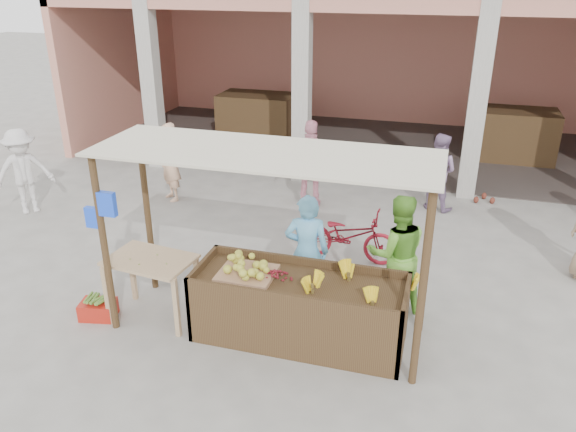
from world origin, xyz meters
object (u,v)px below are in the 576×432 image
(side_table, at_px, (151,268))
(motorcycle, at_px, (348,234))
(vendor_green, at_px, (397,251))
(red_crate, at_px, (98,309))
(vendor_blue, at_px, (307,248))
(fruit_stall, at_px, (299,310))

(side_table, relative_size, motorcycle, 0.69)
(vendor_green, bearing_deg, red_crate, 3.38)
(side_table, distance_m, vendor_blue, 2.05)
(red_crate, relative_size, motorcycle, 0.27)
(red_crate, height_order, vendor_blue, vendor_blue)
(red_crate, distance_m, vendor_green, 4.05)
(side_table, height_order, vendor_green, vendor_green)
(vendor_blue, height_order, motorcycle, vendor_blue)
(vendor_green, relative_size, motorcycle, 1.04)
(red_crate, relative_size, vendor_blue, 0.26)
(fruit_stall, bearing_deg, red_crate, -173.31)
(fruit_stall, height_order, side_table, side_table)
(fruit_stall, distance_m, red_crate, 2.73)
(red_crate, xyz_separation_m, motorcycle, (2.88, 2.55, 0.32))
(red_crate, bearing_deg, fruit_stall, -5.13)
(vendor_blue, relative_size, vendor_green, 1.00)
(motorcycle, bearing_deg, side_table, 139.33)
(fruit_stall, xyz_separation_m, motorcycle, (0.19, 2.23, 0.04))
(side_table, distance_m, motorcycle, 3.18)
(vendor_blue, xyz_separation_m, vendor_green, (1.16, 0.27, 0.00))
(motorcycle, bearing_deg, fruit_stall, 177.42)
(vendor_blue, xyz_separation_m, motorcycle, (0.30, 1.47, -0.43))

